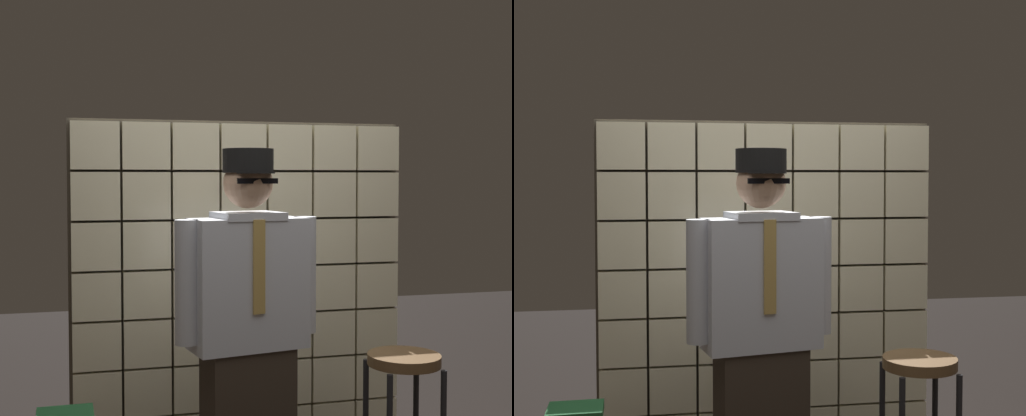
% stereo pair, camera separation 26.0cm
% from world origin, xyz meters
% --- Properties ---
extents(glass_block_wall, '(1.98, 0.10, 1.98)m').
position_xyz_m(glass_block_wall, '(0.00, 1.23, 0.97)').
color(glass_block_wall, beige).
rests_on(glass_block_wall, ground).
extents(standing_person, '(0.70, 0.34, 1.76)m').
position_xyz_m(standing_person, '(-0.18, 0.35, 0.92)').
color(standing_person, '#382D23').
rests_on(standing_person, ground).
extents(bar_stool, '(0.34, 0.34, 0.80)m').
position_xyz_m(bar_stool, '(0.54, 0.22, 0.60)').
color(bar_stool, brown).
rests_on(bar_stool, ground).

